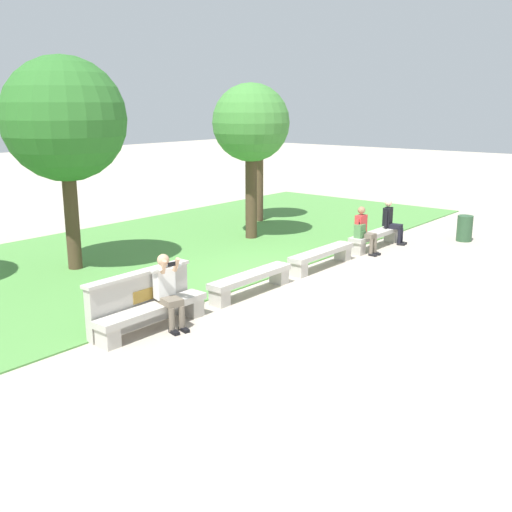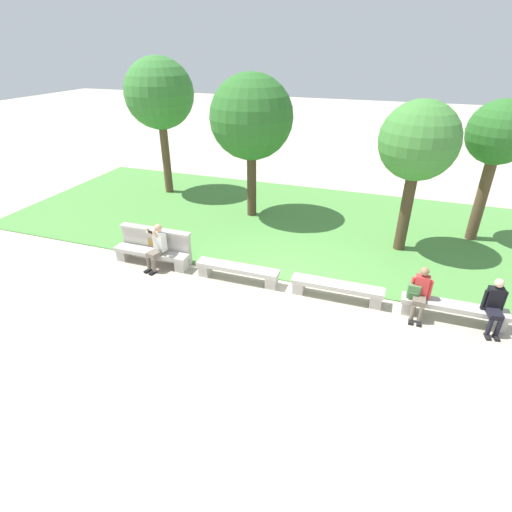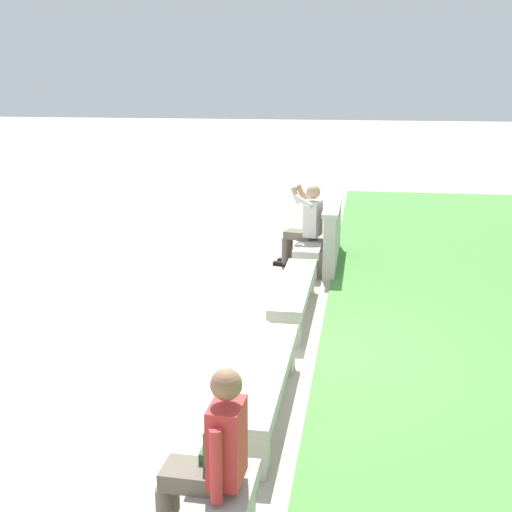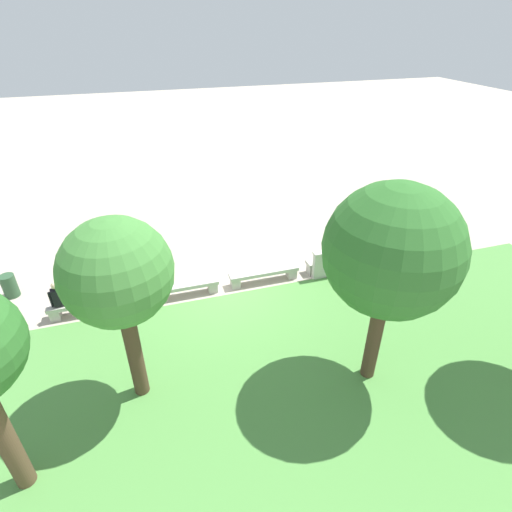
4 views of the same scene
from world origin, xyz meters
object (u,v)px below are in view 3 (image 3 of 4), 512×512
at_px(person_photographer, 306,221).
at_px(person_distant, 211,455).
at_px(bench_mid, 264,382).
at_px(bench_near, 295,293).
at_px(bench_main, 311,243).
at_px(backpack, 221,450).

bearing_deg(person_photographer, person_distant, 0.07).
relative_size(bench_mid, person_distant, 1.83).
bearing_deg(bench_mid, bench_near, 180.00).
bearing_deg(bench_near, person_photographer, -178.22).
relative_size(bench_near, bench_mid, 1.00).
distance_m(bench_main, person_photographer, 0.52).
height_order(bench_near, backpack, backpack).
distance_m(person_distant, backpack, 0.15).
bearing_deg(bench_near, person_distant, -0.82).
relative_size(bench_main, bench_mid, 1.00).
distance_m(bench_main, backpack, 7.19).
xyz_separation_m(bench_mid, backpack, (1.78, -0.03, 0.32)).
xyz_separation_m(bench_mid, person_distant, (1.92, -0.07, 0.36)).
xyz_separation_m(person_photographer, person_distant, (7.03, 0.01, -0.06)).
bearing_deg(bench_mid, bench_main, 180.00).
height_order(bench_main, backpack, backpack).
bearing_deg(person_photographer, backpack, 0.41).
xyz_separation_m(bench_main, person_distant, (7.32, -0.07, 0.36)).
bearing_deg(bench_main, person_photographer, -14.25).
bearing_deg(bench_near, backpack, -0.33).
bearing_deg(bench_near, bench_main, 180.00).
relative_size(bench_near, person_photographer, 1.75).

